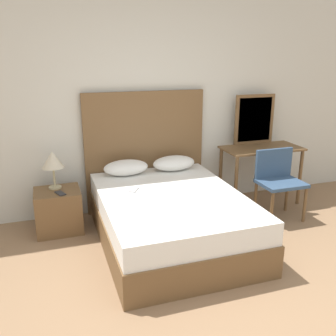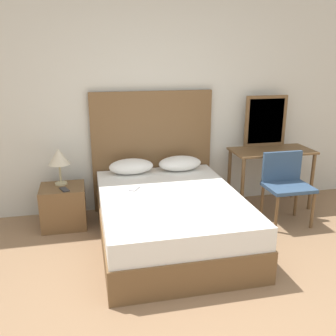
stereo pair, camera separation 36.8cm
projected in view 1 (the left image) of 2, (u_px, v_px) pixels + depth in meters
The scene contains 12 objects.
wall_back at pixel (143, 101), 4.50m from camera, with size 10.00×0.06×2.70m.
bed at pixel (171, 218), 3.87m from camera, with size 1.41×1.91×0.53m.
headboard at pixel (145, 152), 4.61m from camera, with size 1.49×0.05×1.47m.
pillow_left at pixel (126, 168), 4.36m from camera, with size 0.52×0.29×0.18m.
pillow_right at pixel (174, 163), 4.54m from camera, with size 0.52×0.29×0.18m.
phone_on_bed at pixel (134, 190), 3.89m from camera, with size 0.14×0.16×0.01m.
nightstand at pixel (59, 211), 4.13m from camera, with size 0.49×0.44×0.47m.
table_lamp at pixel (53, 161), 4.04m from camera, with size 0.24×0.24×0.42m.
phone_on_nightstand at pixel (60, 193), 3.96m from camera, with size 0.12×0.17×0.01m.
vanity_desk at pixel (261, 157), 4.80m from camera, with size 1.01×0.50×0.75m.
vanity_mirror at pixel (254, 119), 4.88m from camera, with size 0.56×0.03×0.64m.
chair at pixel (278, 178), 4.42m from camera, with size 0.50×0.41×0.82m.
Camera 1 is at (-1.15, -1.88, 1.90)m, focal length 40.00 mm.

